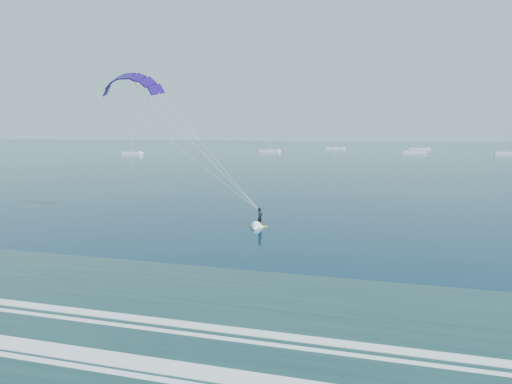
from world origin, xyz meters
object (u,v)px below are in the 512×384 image
object	(u,v)px
sailboat_3	(414,152)
sailboat_2	(335,148)
sailboat_0	(132,153)
sailboat_4	(419,149)
sailboat_1	(270,151)
sailboat_5	(505,153)
kitesurfer_rig	(190,141)

from	to	relation	value
sailboat_3	sailboat_2	bearing A→B (deg)	134.42
sailboat_0	sailboat_4	distance (m)	142.64
sailboat_1	sailboat_5	distance (m)	98.75
sailboat_5	sailboat_0	bearing A→B (deg)	-164.92
sailboat_3	sailboat_4	xyz separation A→B (m)	(4.88, 40.97, 0.01)
sailboat_0	sailboat_1	distance (m)	61.57
kitesurfer_rig	sailboat_0	size ratio (longest dim) A/B	1.55
sailboat_3	sailboat_5	distance (m)	35.43
kitesurfer_rig	sailboat_4	distance (m)	209.64
sailboat_4	kitesurfer_rig	bearing A→B (deg)	-99.97
sailboat_2	sailboat_1	bearing A→B (deg)	-121.82
sailboat_1	kitesurfer_rig	bearing A→B (deg)	-78.89
sailboat_0	sailboat_1	world-z (taller)	sailboat_1
sailboat_4	sailboat_5	size ratio (longest dim) A/B	1.31
sailboat_1	sailboat_2	distance (m)	48.73
sailboat_2	sailboat_5	world-z (taller)	sailboat_2
sailboat_0	sailboat_4	size ratio (longest dim) A/B	0.87
sailboat_2	sailboat_3	bearing A→B (deg)	-45.58
sailboat_0	sailboat_5	bearing A→B (deg)	15.08
sailboat_0	sailboat_3	size ratio (longest dim) A/B	0.94
sailboat_3	sailboat_1	bearing A→B (deg)	-177.21
sailboat_0	kitesurfer_rig	bearing A→B (deg)	-57.07
sailboat_0	sailboat_3	distance (m)	119.65
sailboat_3	sailboat_5	xyz separation A→B (m)	(35.43, 0.62, -0.02)
kitesurfer_rig	sailboat_0	world-z (taller)	kitesurfer_rig
sailboat_4	sailboat_3	bearing A→B (deg)	-96.80
sailboat_3	sailboat_4	distance (m)	41.26
sailboat_2	kitesurfer_rig	bearing A→B (deg)	-88.27
sailboat_1	sailboat_4	bearing A→B (deg)	32.89
sailboat_0	sailboat_2	bearing A→B (deg)	45.85
sailboat_0	sailboat_2	world-z (taller)	sailboat_2
sailboat_2	sailboat_4	bearing A→B (deg)	3.57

